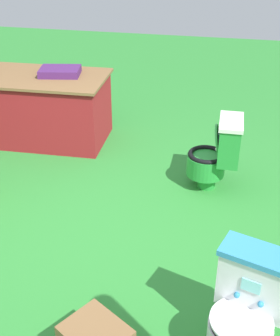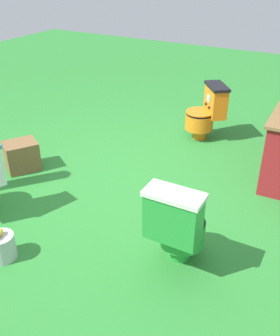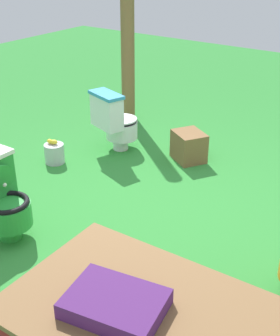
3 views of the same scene
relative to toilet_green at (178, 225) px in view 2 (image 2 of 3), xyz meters
The scene contains 5 objects.
ground 1.31m from the toilet_green, 131.49° to the right, with size 14.00×14.00×0.00m, color #2D8433.
toilet_green is the anchor object (origin of this frame).
toilet_orange 2.46m from the toilet_green, 164.27° to the right, with size 0.62×0.64×0.73m.
small_crate 2.26m from the toilet_green, 103.85° to the right, with size 0.36×0.30×0.33m, color brown.
lemon_bucket 1.44m from the toilet_green, 62.68° to the right, with size 0.22×0.22×0.28m.
Camera 2 is at (3.04, 1.84, 2.20)m, focal length 41.32 mm.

